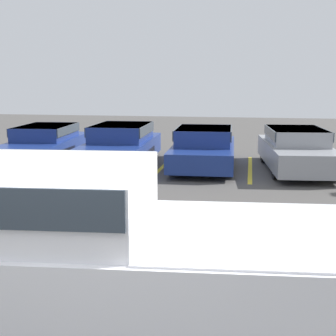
# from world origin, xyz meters

# --- Properties ---
(stall_stripe_a) EXTENTS (0.12, 4.31, 0.01)m
(stall_stripe_a) POSITION_xyz_m (-6.62, 10.34, 0.00)
(stall_stripe_a) COLOR yellow
(stall_stripe_a) RESTS_ON ground_plane
(stall_stripe_b) EXTENTS (0.12, 4.31, 0.01)m
(stall_stripe_b) POSITION_xyz_m (-3.95, 10.34, 0.00)
(stall_stripe_b) COLOR yellow
(stall_stripe_b) RESTS_ON ground_plane
(stall_stripe_c) EXTENTS (0.12, 4.31, 0.01)m
(stall_stripe_c) POSITION_xyz_m (-1.28, 10.34, 0.00)
(stall_stripe_c) COLOR yellow
(stall_stripe_c) RESTS_ON ground_plane
(stall_stripe_d) EXTENTS (0.12, 4.31, 0.01)m
(stall_stripe_d) POSITION_xyz_m (1.39, 10.34, 0.00)
(stall_stripe_d) COLOR yellow
(stall_stripe_d) RESTS_ON ground_plane
(pickup_truck) EXTENTS (6.09, 2.58, 1.84)m
(pickup_truck) POSITION_xyz_m (-0.38, 0.49, 0.92)
(pickup_truck) COLOR silver
(pickup_truck) RESTS_ON ground_plane
(parked_sedan_a) EXTENTS (2.08, 4.71, 1.18)m
(parked_sedan_a) POSITION_xyz_m (-5.26, 10.56, 0.63)
(parked_sedan_a) COLOR navy
(parked_sedan_a) RESTS_ON ground_plane
(parked_sedan_b) EXTENTS (1.94, 4.60, 1.29)m
(parked_sedan_b) POSITION_xyz_m (-2.59, 10.22, 0.68)
(parked_sedan_b) COLOR navy
(parked_sedan_b) RESTS_ON ground_plane
(parked_sedan_c) EXTENTS (1.97, 4.42, 1.21)m
(parked_sedan_c) POSITION_xyz_m (-0.02, 10.38, 0.65)
(parked_sedan_c) COLOR navy
(parked_sedan_c) RESTS_ON ground_plane
(parked_sedan_d) EXTENTS (2.14, 4.68, 1.25)m
(parked_sedan_d) POSITION_xyz_m (2.71, 10.37, 0.66)
(parked_sedan_d) COLOR gray
(parked_sedan_d) RESTS_ON ground_plane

